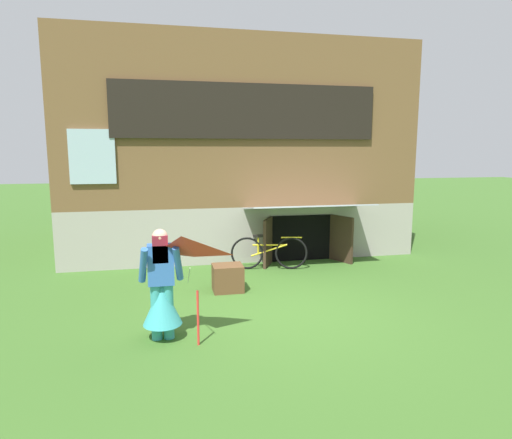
% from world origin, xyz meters
% --- Properties ---
extents(ground_plane, '(60.00, 60.00, 0.00)m').
position_xyz_m(ground_plane, '(0.00, 0.00, 0.00)').
color(ground_plane, '#386023').
extents(log_house, '(8.12, 6.70, 5.01)m').
position_xyz_m(log_house, '(0.00, 5.79, 2.50)').
color(log_house, '#9E998E').
rests_on(log_house, ground_plane).
extents(person, '(0.60, 0.52, 1.50)m').
position_xyz_m(person, '(-1.89, -0.76, 0.63)').
color(person, teal).
rests_on(person, ground_plane).
extents(kite, '(0.92, 0.97, 1.36)m').
position_xyz_m(kite, '(-1.63, -1.28, 1.14)').
color(kite, red).
rests_on(kite, ground_plane).
extents(bicycle_yellow, '(1.61, 0.38, 0.75)m').
position_xyz_m(bicycle_yellow, '(0.34, 2.39, 0.36)').
color(bicycle_yellow, black).
rests_on(bicycle_yellow, ground_plane).
extents(wooden_crate, '(0.54, 0.46, 0.48)m').
position_xyz_m(wooden_crate, '(-0.74, 1.10, 0.24)').
color(wooden_crate, brown).
rests_on(wooden_crate, ground_plane).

